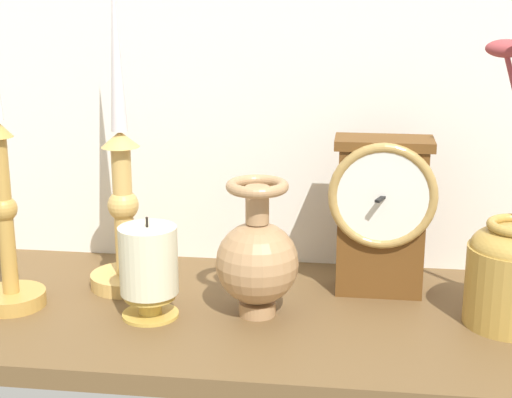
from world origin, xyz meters
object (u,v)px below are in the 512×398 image
at_px(candlestick_tall_left, 123,197).
at_px(candlestick_tall_center, 5,219).
at_px(mantel_clock, 381,212).
at_px(pillar_candle_front, 149,268).
at_px(brass_vase_bulbous, 257,258).

relative_size(candlestick_tall_left, candlestick_tall_center, 1.11).
height_order(mantel_clock, candlestick_tall_left, candlestick_tall_left).
bearing_deg(candlestick_tall_center, candlestick_tall_left, 33.79).
relative_size(candlestick_tall_center, pillar_candle_front, 3.01).
bearing_deg(brass_vase_bulbous, pillar_candle_front, -169.91).
bearing_deg(candlestick_tall_left, brass_vase_bulbous, -20.09).
height_order(candlestick_tall_left, brass_vase_bulbous, candlestick_tall_left).
xyz_separation_m(candlestick_tall_left, brass_vase_bulbous, (0.18, -0.07, -0.05)).
height_order(mantel_clock, pillar_candle_front, mantel_clock).
relative_size(mantel_clock, candlestick_tall_center, 0.54).
relative_size(candlestick_tall_left, pillar_candle_front, 3.33).
xyz_separation_m(mantel_clock, pillar_candle_front, (-0.27, -0.11, -0.05)).
bearing_deg(brass_vase_bulbous, mantel_clock, 31.50).
height_order(candlestick_tall_left, candlestick_tall_center, candlestick_tall_left).
bearing_deg(candlestick_tall_center, pillar_candle_front, -2.49).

